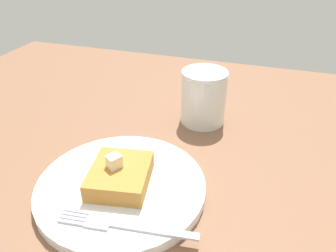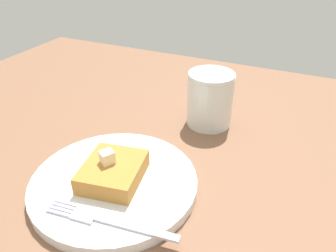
{
  "view_description": "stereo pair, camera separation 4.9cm",
  "coord_description": "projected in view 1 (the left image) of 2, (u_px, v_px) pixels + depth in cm",
  "views": [
    {
      "loc": [
        11.96,
        -24.02,
        32.94
      ],
      "look_at": [
        -0.73,
        15.5,
        7.31
      ],
      "focal_mm": 35.0,
      "sensor_mm": 36.0,
      "label": 1
    },
    {
      "loc": [
        16.51,
        -22.26,
        32.94
      ],
      "look_at": [
        -0.73,
        15.5,
        7.31
      ],
      "focal_mm": 35.0,
      "sensor_mm": 36.0,
      "label": 2
    }
  ],
  "objects": [
    {
      "name": "table_surface",
      "position": [
        134.0,
        234.0,
        0.39
      ],
      "size": [
        113.25,
        113.25,
        2.81
      ],
      "primitive_type": "cube",
      "color": "brown",
      "rests_on": "ground"
    },
    {
      "name": "plate",
      "position": [
        121.0,
        186.0,
        0.43
      ],
      "size": [
        22.08,
        22.08,
        1.46
      ],
      "color": "white",
      "rests_on": "table_surface"
    },
    {
      "name": "toast_slice_center",
      "position": [
        120.0,
        175.0,
        0.42
      ],
      "size": [
        8.65,
        9.51,
        2.47
      ],
      "primitive_type": "cube",
      "rotation": [
        0.0,
        0.0,
        0.17
      ],
      "color": "#B67B34",
      "rests_on": "plate"
    },
    {
      "name": "butter_pat_primary",
      "position": [
        114.0,
        161.0,
        0.41
      ],
      "size": [
        2.19,
        2.24,
        1.69
      ],
      "primitive_type": "cube",
      "rotation": [
        0.0,
        0.0,
        1.01
      ],
      "color": "beige",
      "rests_on": "toast_slice_center"
    },
    {
      "name": "fork",
      "position": [
        119.0,
        224.0,
        0.36
      ],
      "size": [
        16.06,
        3.2,
        0.36
      ],
      "color": "silver",
      "rests_on": "plate"
    },
    {
      "name": "syrup_jar",
      "position": [
        203.0,
        99.0,
        0.57
      ],
      "size": [
        7.96,
        7.96,
        9.42
      ],
      "color": "#552C0D",
      "rests_on": "table_surface"
    }
  ]
}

